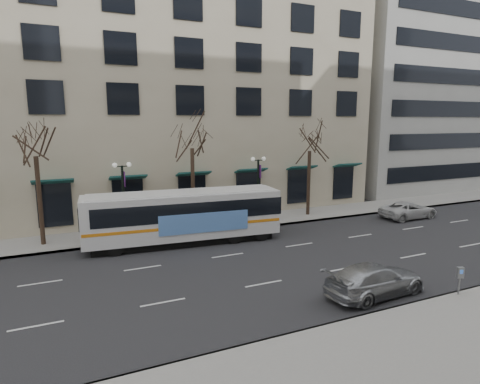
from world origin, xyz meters
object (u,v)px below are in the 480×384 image
tree_far_right (310,139)px  silver_car (375,280)px  tree_far_left (34,141)px  tree_far_mid (192,135)px  white_pickup (408,210)px  lamp_post_right (258,186)px  lamp_post_left (124,196)px  pay_station (460,275)px  city_bus (185,215)px

tree_far_right → silver_car: bearing=-112.6°
tree_far_left → tree_far_mid: bearing=0.0°
tree_far_mid → white_pickup: (17.13, -4.00, -6.23)m
tree_far_right → tree_far_left: bearing=180.0°
tree_far_right → lamp_post_right: 6.11m
silver_car → lamp_post_left: bearing=29.0°
tree_far_mid → lamp_post_right: bearing=-6.8°
silver_car → pay_station: size_ratio=3.94×
pay_station → white_pickup: bearing=75.5°
tree_far_left → lamp_post_right: tree_far_left is taller
tree_far_left → city_bus: bearing=-19.6°
pay_station → city_bus: bearing=148.6°
city_bus → pay_station: 15.81m
tree_far_left → city_bus: 10.21m
city_bus → silver_car: bearing=-58.7°
tree_far_right → lamp_post_left: bearing=-177.7°
tree_far_left → tree_far_right: tree_far_left is taller
lamp_post_right → tree_far_left: bearing=177.7°
silver_car → lamp_post_right: bearing=-8.4°
tree_far_left → lamp_post_left: (5.01, -0.60, -3.75)m
tree_far_left → lamp_post_right: 15.48m
tree_far_left → lamp_post_left: 6.29m
tree_far_mid → tree_far_right: bearing=-0.0°
lamp_post_right → tree_far_right: bearing=6.9°
lamp_post_left → pay_station: bearing=-51.6°
tree_far_mid → silver_car: 16.10m
tree_far_left → pay_station: (17.29, -16.10, -5.62)m
city_bus → silver_car: size_ratio=2.52×
city_bus → tree_far_mid: bearing=68.1°
tree_far_left → tree_far_right: (20.00, 0.00, -0.28)m
tree_far_right → silver_car: 16.51m
lamp_post_left → city_bus: bearing=-34.9°
silver_car → tree_far_mid: bearing=11.4°
lamp_post_left → silver_car: (9.04, -13.71, -2.21)m
lamp_post_left → city_bus: 4.36m
tree_far_right → tree_far_mid: bearing=180.0°
lamp_post_left → pay_station: size_ratio=4.06×
tree_far_left → pay_station: 24.29m
silver_car → tree_far_right: bearing=-27.0°
tree_far_left → tree_far_right: size_ratio=1.03×
silver_car → white_pickup: (13.09, 10.31, -0.05)m
white_pickup → tree_far_left: bearing=81.7°
tree_far_right → city_bus: tree_far_right is taller
city_bus → white_pickup: bearing=2.0°
tree_far_right → pay_station: 17.18m
tree_far_left → lamp_post_right: size_ratio=1.60×
silver_car → white_pickup: silver_car is taller
lamp_post_left → city_bus: size_ratio=0.41×
tree_far_right → lamp_post_right: size_ratio=1.55×
tree_far_right → pay_station: size_ratio=6.28×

